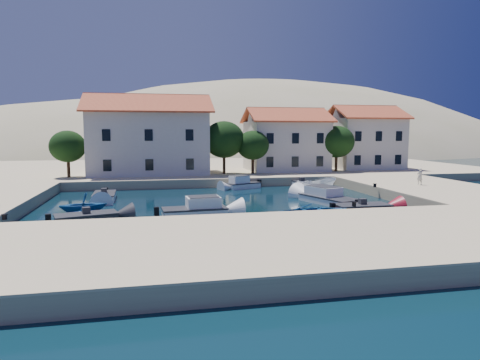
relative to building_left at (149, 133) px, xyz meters
name	(u,v)px	position (x,y,z in m)	size (l,w,h in m)	color
ground	(244,228)	(6.00, -28.00, -5.94)	(400.00, 400.00, 0.00)	black
quay_south	(269,245)	(6.00, -34.00, -5.44)	(52.00, 12.00, 1.00)	beige
quay_east	(430,191)	(26.50, -18.00, -5.44)	(11.00, 20.00, 1.00)	beige
quay_north	(204,169)	(8.00, 10.00, -5.44)	(80.00, 36.00, 1.00)	beige
hills	(228,214)	(26.64, 95.62, -29.34)	(254.00, 176.00, 99.00)	tan
building_left	(149,133)	(0.00, 0.00, 0.00)	(14.70, 9.45, 9.70)	beige
building_mid	(286,139)	(18.00, 1.00, -0.71)	(10.50, 8.40, 8.30)	beige
building_right	(364,137)	(30.00, 2.00, -0.46)	(9.45, 8.40, 8.80)	beige
trees	(236,142)	(10.51, -2.54, -1.10)	(37.30, 5.30, 6.45)	#382314
bollards	(270,200)	(8.80, -24.13, -4.79)	(29.36, 9.56, 0.30)	black
motorboat_grey_sw	(86,218)	(-4.16, -24.09, -5.64)	(4.41, 2.87, 1.25)	#2C2D31
cabin_cruiser_south	(195,210)	(3.29, -23.37, -5.46)	(4.82, 2.31, 1.60)	white
rowboat_south	(315,218)	(11.69, -25.91, -5.94)	(3.86, 5.40, 1.12)	#1B5798
motorboat_red_se	(362,208)	(16.09, -24.46, -5.64)	(4.21, 1.89, 1.25)	maroon
cabin_cruiser_east	(329,198)	(15.21, -20.20, -5.46)	(4.00, 6.17, 1.60)	white
boat_east	(316,194)	(16.18, -14.85, -5.94)	(1.74, 4.64, 1.79)	white
motorboat_white_ne	(302,184)	(16.71, -9.09, -5.64)	(1.75, 3.24, 1.25)	white
rowboat_west	(84,214)	(-4.81, -21.06, -5.94)	(2.92, 3.38, 1.78)	#1B5798
motorboat_white_west	(104,197)	(-4.02, -14.15, -5.64)	(2.06, 4.39, 1.25)	white
cabin_cruiser_north	(243,184)	(10.02, -9.00, -5.46)	(4.06, 2.91, 1.60)	white
pedestrian	(420,176)	(25.88, -17.24, -4.12)	(0.59, 0.39, 1.63)	beige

